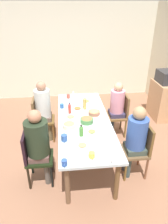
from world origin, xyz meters
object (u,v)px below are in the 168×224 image
at_px(person_0, 38,141).
at_px(cup_2, 68,96).
at_px(cup_1, 111,158).
at_px(bottle_0, 85,103).
at_px(cup_3, 97,100).
at_px(chair_2, 120,113).
at_px(person_1, 44,106).
at_px(bowl_1, 94,112).
at_px(bottle_2, 70,108).
at_px(person_2, 116,105).
at_px(plate_1, 82,146).
at_px(plate_4, 78,109).
at_px(bottle_3, 81,131).
at_px(bowl_2, 69,125).
at_px(plate_3, 71,117).
at_px(dining_table, 84,123).
at_px(cup_0, 92,155).
at_px(side_cabinet, 162,100).
at_px(bottle_1, 73,97).
at_px(chair_1, 40,117).
at_px(cup_5, 62,106).
at_px(plate_2, 92,132).
at_px(chair_0, 34,155).
at_px(cup_6, 64,163).
at_px(chair_3, 140,147).
at_px(plate_0, 86,101).
at_px(microwave, 167,77).
at_px(cup_4, 64,138).
at_px(person_3, 136,136).
at_px(bowl_0, 87,120).

height_order(person_0, cup_2, person_0).
bearing_deg(cup_1, bottle_0, -173.51).
bearing_deg(cup_3, chair_2, 81.04).
height_order(person_1, bowl_1, person_1).
bearing_deg(bottle_2, cup_3, 124.71).
bearing_deg(person_2, plate_1, -31.88).
relative_size(plate_4, bottle_3, 1.26).
bearing_deg(person_1, bowl_2, 29.54).
relative_size(plate_3, bowl_2, 1.05).
bearing_deg(dining_table, plate_3, -111.05).
relative_size(cup_0, side_cabinet, 0.13).
relative_size(chair_2, bottle_1, 4.08).
bearing_deg(cup_0, plate_1, -158.33).
height_order(plate_1, plate_4, same).
height_order(plate_1, bottle_3, bottle_3).
bearing_deg(chair_1, chair_2, 90.00).
xyz_separation_m(bowl_1, cup_3, (-0.50, 0.14, 0.01)).
xyz_separation_m(cup_5, bottle_1, (-0.27, 0.24, 0.06)).
bearing_deg(person_2, bottle_2, -71.48).
height_order(chair_2, plate_2, chair_2).
bearing_deg(chair_1, chair_0, 0.00).
distance_m(chair_0, bowl_1, 1.30).
bearing_deg(dining_table, cup_3, 152.77).
height_order(plate_1, cup_3, cup_3).
height_order(plate_2, cup_6, cup_6).
distance_m(plate_1, plate_2, 0.38).
bearing_deg(chair_3, chair_0, -90.00).
xyz_separation_m(plate_2, cup_1, (0.67, 0.15, 0.02)).
distance_m(bowl_1, bottle_3, 0.72).
bearing_deg(cup_5, side_cabinet, 106.68).
xyz_separation_m(chair_1, cup_5, (0.09, 0.45, 0.27)).
bearing_deg(chair_3, bowl_1, -140.54).
distance_m(chair_3, plate_2, 0.80).
distance_m(plate_0, plate_1, 1.49).
distance_m(plate_4, cup_5, 0.31).
xyz_separation_m(plate_0, cup_3, (0.05, 0.22, 0.04)).
bearing_deg(microwave, plate_1, -47.33).
xyz_separation_m(cup_0, cup_4, (-0.41, -0.35, 0.01)).
bearing_deg(cup_0, bowl_1, 169.75).
distance_m(plate_1, bottle_3, 0.28).
bearing_deg(plate_3, plate_4, 154.66).
xyz_separation_m(person_2, chair_3, (1.18, 0.09, -0.19)).
bearing_deg(microwave, bottle_3, -51.32).
height_order(bowl_2, cup_6, bowl_2).
distance_m(person_3, cup_4, 1.09).
height_order(chair_1, bottle_2, bottle_2).
xyz_separation_m(dining_table, person_3, (0.59, 0.73, 0.07)).
bearing_deg(person_1, bowl_0, 48.19).
distance_m(person_2, cup_3, 0.41).
xyz_separation_m(person_2, person_3, (1.18, 0.00, 0.04)).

